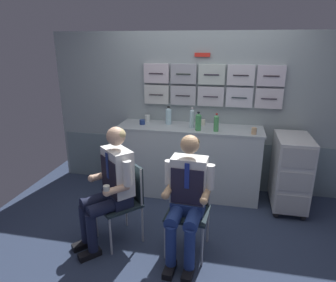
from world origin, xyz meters
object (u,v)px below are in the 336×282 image
at_px(crew_member_left, 111,183).
at_px(folding_chair_right, 190,200).
at_px(crew_member_right, 187,195).
at_px(coffee_cup_spare, 254,131).
at_px(folding_chair_left, 126,194).
at_px(service_trolley, 290,171).
at_px(water_bottle_clear, 169,116).

height_order(crew_member_left, folding_chair_right, crew_member_left).
distance_m(crew_member_right, coffee_cup_spare, 1.33).
relative_size(folding_chair_left, coffee_cup_spare, 10.53).
bearing_deg(folding_chair_right, service_trolley, 41.69).
distance_m(crew_member_right, water_bottle_clear, 1.50).
bearing_deg(coffee_cup_spare, folding_chair_left, -143.75).
bearing_deg(crew_member_left, coffee_cup_spare, 37.25).
distance_m(service_trolley, folding_chair_left, 2.04).
bearing_deg(crew_member_right, coffee_cup_spare, 60.19).
bearing_deg(folding_chair_left, service_trolley, 29.00).
relative_size(folding_chair_right, crew_member_right, 0.69).
xyz_separation_m(folding_chair_left, coffee_cup_spare, (1.30, 0.95, 0.49)).
xyz_separation_m(crew_member_right, coffee_cup_spare, (0.64, 1.12, 0.34)).
xyz_separation_m(folding_chair_left, crew_member_left, (-0.11, -0.12, 0.17)).
distance_m(crew_member_left, crew_member_right, 0.77).
xyz_separation_m(folding_chair_right, water_bottle_clear, (-0.47, 1.20, 0.56)).
distance_m(water_bottle_clear, coffee_cup_spare, 1.13).
bearing_deg(water_bottle_clear, crew_member_right, -71.34).
bearing_deg(coffee_cup_spare, crew_member_right, -119.81).
xyz_separation_m(water_bottle_clear, coffee_cup_spare, (1.10, -0.25, -0.07)).
relative_size(folding_chair_left, crew_member_right, 0.69).
distance_m(folding_chair_right, crew_member_right, 0.22).
bearing_deg(crew_member_left, water_bottle_clear, 76.74).
distance_m(service_trolley, folding_chair_right, 1.48).
relative_size(folding_chair_left, crew_member_left, 0.67).
xyz_separation_m(folding_chair_left, water_bottle_clear, (0.20, 1.20, 0.56)).
relative_size(crew_member_left, water_bottle_clear, 5.17).
relative_size(folding_chair_left, folding_chair_right, 1.00).
xyz_separation_m(service_trolley, crew_member_right, (-1.12, -1.15, 0.16)).
height_order(crew_member_left, coffee_cup_spare, crew_member_left).
distance_m(folding_chair_left, crew_member_left, 0.23).
height_order(folding_chair_left, crew_member_left, crew_member_left).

